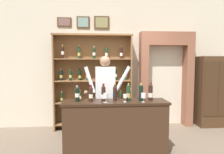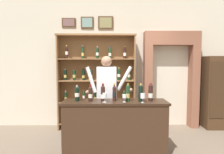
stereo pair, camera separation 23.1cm
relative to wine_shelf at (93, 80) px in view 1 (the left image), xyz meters
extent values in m
cube|color=beige|center=(0.52, 0.30, 0.44)|extent=(12.00, 0.16, 3.28)
cube|color=#4C331E|center=(-0.70, 0.21, 1.40)|extent=(0.34, 0.02, 0.22)
cube|color=#735352|center=(-0.70, 0.19, 1.40)|extent=(0.27, 0.01, 0.18)
cube|color=#4C331E|center=(-0.24, 0.21, 1.40)|extent=(0.31, 0.02, 0.29)
cube|color=gray|center=(-0.24, 0.19, 1.40)|extent=(0.25, 0.01, 0.23)
cube|color=#4C331E|center=(0.22, 0.21, 1.40)|extent=(0.37, 0.02, 0.31)
cube|color=#868254|center=(0.22, 0.19, 1.40)|extent=(0.30, 0.01, 0.25)
cube|color=brown|center=(-0.91, -0.04, -0.06)|extent=(0.03, 0.28, 2.29)
cube|color=brown|center=(0.91, -0.04, -0.06)|extent=(0.03, 0.28, 2.29)
cube|color=brown|center=(0.00, 0.09, -0.06)|extent=(1.86, 0.02, 2.29)
cube|color=brown|center=(0.00, -0.04, -1.06)|extent=(1.80, 0.27, 0.03)
cylinder|color=black|center=(-0.75, -0.02, -0.94)|extent=(0.07, 0.07, 0.22)
sphere|color=black|center=(-0.75, -0.02, -0.83)|extent=(0.06, 0.06, 0.06)
cylinder|color=black|center=(-0.75, -0.02, -0.79)|extent=(0.02, 0.02, 0.08)
cylinder|color=#99999E|center=(-0.75, -0.02, -0.77)|extent=(0.03, 0.03, 0.03)
cylinder|color=black|center=(-0.75, -0.02, -0.94)|extent=(0.07, 0.07, 0.07)
cylinder|color=#19381E|center=(-0.43, -0.01, -0.94)|extent=(0.07, 0.07, 0.22)
sphere|color=#19381E|center=(-0.43, -0.01, -0.83)|extent=(0.06, 0.06, 0.06)
cylinder|color=#19381E|center=(-0.43, -0.01, -0.79)|extent=(0.03, 0.03, 0.08)
cylinder|color=maroon|center=(-0.43, -0.01, -0.77)|extent=(0.03, 0.03, 0.03)
cylinder|color=tan|center=(-0.43, -0.01, -0.96)|extent=(0.07, 0.07, 0.07)
cylinder|color=black|center=(-0.18, -0.08, -0.94)|extent=(0.07, 0.07, 0.22)
sphere|color=black|center=(-0.18, -0.08, -0.83)|extent=(0.06, 0.06, 0.06)
cylinder|color=black|center=(-0.18, -0.08, -0.79)|extent=(0.03, 0.03, 0.08)
cylinder|color=black|center=(-0.18, -0.08, -0.76)|extent=(0.03, 0.03, 0.03)
cylinder|color=black|center=(-0.18, -0.08, -0.96)|extent=(0.07, 0.07, 0.07)
cylinder|color=black|center=(0.17, -0.04, -0.94)|extent=(0.07, 0.07, 0.22)
sphere|color=black|center=(0.17, -0.04, -0.83)|extent=(0.06, 0.06, 0.06)
cylinder|color=black|center=(0.17, -0.04, -0.80)|extent=(0.03, 0.03, 0.06)
cylinder|color=#B79338|center=(0.17, -0.04, -0.78)|extent=(0.03, 0.03, 0.03)
cylinder|color=silver|center=(0.17, -0.04, -0.94)|extent=(0.07, 0.07, 0.07)
cylinder|color=black|center=(0.45, -0.03, -0.94)|extent=(0.07, 0.07, 0.22)
sphere|color=black|center=(0.45, -0.03, -0.83)|extent=(0.06, 0.06, 0.06)
cylinder|color=black|center=(0.45, -0.03, -0.79)|extent=(0.03, 0.03, 0.08)
cylinder|color=#99999E|center=(0.45, -0.03, -0.76)|extent=(0.03, 0.03, 0.03)
cylinder|color=black|center=(0.45, -0.03, -0.95)|extent=(0.07, 0.07, 0.07)
cylinder|color=black|center=(0.77, -0.02, -0.94)|extent=(0.07, 0.07, 0.23)
sphere|color=black|center=(0.77, -0.02, -0.82)|extent=(0.06, 0.06, 0.06)
cylinder|color=black|center=(0.77, -0.02, -0.79)|extent=(0.03, 0.03, 0.06)
cylinder|color=maroon|center=(0.77, -0.02, -0.77)|extent=(0.03, 0.03, 0.03)
cylinder|color=beige|center=(0.77, -0.02, -0.93)|extent=(0.07, 0.07, 0.07)
cube|color=brown|center=(0.00, -0.04, -0.54)|extent=(1.80, 0.27, 0.02)
cylinder|color=black|center=(-0.75, -0.04, -0.43)|extent=(0.06, 0.06, 0.20)
sphere|color=black|center=(-0.75, -0.04, -0.33)|extent=(0.06, 0.06, 0.06)
cylinder|color=black|center=(-0.75, -0.04, -0.30)|extent=(0.03, 0.03, 0.06)
cylinder|color=#99999E|center=(-0.75, -0.04, -0.28)|extent=(0.03, 0.03, 0.03)
cylinder|color=tan|center=(-0.75, -0.04, -0.46)|extent=(0.06, 0.06, 0.06)
cylinder|color=#19381E|center=(-0.31, -0.02, -0.43)|extent=(0.06, 0.06, 0.21)
sphere|color=#19381E|center=(-0.31, -0.02, -0.32)|extent=(0.06, 0.06, 0.06)
cylinder|color=#19381E|center=(-0.31, -0.02, -0.29)|extent=(0.03, 0.03, 0.07)
cylinder|color=#99999E|center=(-0.31, -0.02, -0.26)|extent=(0.03, 0.03, 0.03)
cylinder|color=silver|center=(-0.31, -0.02, -0.42)|extent=(0.06, 0.06, 0.07)
cylinder|color=black|center=(-0.03, -0.02, -0.43)|extent=(0.06, 0.06, 0.20)
sphere|color=black|center=(-0.03, -0.02, -0.33)|extent=(0.06, 0.06, 0.06)
cylinder|color=black|center=(-0.03, -0.02, -0.29)|extent=(0.03, 0.03, 0.08)
cylinder|color=maroon|center=(-0.03, -0.02, -0.26)|extent=(0.03, 0.03, 0.03)
cylinder|color=tan|center=(-0.03, -0.02, -0.46)|extent=(0.06, 0.06, 0.06)
cylinder|color=black|center=(0.34, -0.06, -0.43)|extent=(0.06, 0.06, 0.20)
sphere|color=black|center=(0.34, -0.06, -0.32)|extent=(0.06, 0.06, 0.06)
cylinder|color=black|center=(0.34, -0.06, -0.30)|extent=(0.03, 0.03, 0.06)
cylinder|color=black|center=(0.34, -0.06, -0.28)|extent=(0.03, 0.03, 0.03)
cylinder|color=black|center=(0.34, -0.06, -0.42)|extent=(0.06, 0.06, 0.06)
cylinder|color=#19381E|center=(0.67, -0.03, -0.43)|extent=(0.06, 0.06, 0.20)
sphere|color=#19381E|center=(0.67, -0.03, -0.33)|extent=(0.06, 0.06, 0.06)
cylinder|color=#19381E|center=(0.67, -0.03, -0.30)|extent=(0.03, 0.03, 0.07)
cylinder|color=#99999E|center=(0.67, -0.03, -0.27)|extent=(0.03, 0.03, 0.03)
cylinder|color=black|center=(0.67, -0.03, -0.46)|extent=(0.06, 0.06, 0.06)
cube|color=brown|center=(0.00, -0.04, -0.02)|extent=(1.80, 0.27, 0.02)
cylinder|color=black|center=(-0.76, -0.02, 0.10)|extent=(0.07, 0.07, 0.22)
sphere|color=black|center=(-0.76, -0.02, 0.21)|extent=(0.07, 0.07, 0.07)
cylinder|color=black|center=(-0.76, -0.02, 0.24)|extent=(0.03, 0.03, 0.06)
cylinder|color=#99999E|center=(-0.76, -0.02, 0.25)|extent=(0.04, 0.04, 0.03)
cylinder|color=tan|center=(-0.76, -0.02, 0.08)|extent=(0.07, 0.07, 0.07)
cylinder|color=black|center=(-0.53, -0.07, 0.10)|extent=(0.07, 0.07, 0.21)
sphere|color=black|center=(-0.53, -0.07, 0.21)|extent=(0.07, 0.07, 0.07)
cylinder|color=black|center=(-0.53, -0.07, 0.24)|extent=(0.03, 0.03, 0.06)
cylinder|color=maroon|center=(-0.53, -0.07, 0.26)|extent=(0.04, 0.04, 0.03)
cylinder|color=tan|center=(-0.53, -0.07, 0.09)|extent=(0.07, 0.07, 0.07)
cylinder|color=black|center=(-0.32, -0.02, 0.09)|extent=(0.07, 0.07, 0.21)
sphere|color=black|center=(-0.32, -0.02, 0.21)|extent=(0.07, 0.07, 0.07)
cylinder|color=black|center=(-0.32, -0.02, 0.23)|extent=(0.03, 0.03, 0.07)
cylinder|color=black|center=(-0.32, -0.02, 0.26)|extent=(0.04, 0.04, 0.03)
cylinder|color=tan|center=(-0.32, -0.02, 0.07)|extent=(0.07, 0.07, 0.07)
cylinder|color=#19381E|center=(-0.13, -0.06, 0.10)|extent=(0.07, 0.07, 0.22)
sphere|color=#19381E|center=(-0.13, -0.06, 0.22)|extent=(0.07, 0.07, 0.07)
cylinder|color=#19381E|center=(-0.13, -0.06, 0.25)|extent=(0.03, 0.03, 0.08)
cylinder|color=maroon|center=(-0.13, -0.06, 0.28)|extent=(0.03, 0.03, 0.03)
cylinder|color=tan|center=(-0.13, -0.06, 0.08)|extent=(0.07, 0.07, 0.07)
cylinder|color=#19381E|center=(0.12, -0.04, 0.10)|extent=(0.07, 0.07, 0.23)
sphere|color=#19381E|center=(0.12, -0.04, 0.22)|extent=(0.07, 0.07, 0.07)
cylinder|color=#19381E|center=(0.12, -0.04, 0.26)|extent=(0.03, 0.03, 0.08)
cylinder|color=black|center=(0.12, -0.04, 0.29)|extent=(0.03, 0.03, 0.03)
cylinder|color=black|center=(0.12, -0.04, 0.09)|extent=(0.07, 0.07, 0.07)
cylinder|color=#19381E|center=(0.33, -0.02, 0.10)|extent=(0.07, 0.07, 0.23)
sphere|color=#19381E|center=(0.33, -0.02, 0.22)|extent=(0.07, 0.07, 0.07)
cylinder|color=#19381E|center=(0.33, -0.02, 0.25)|extent=(0.03, 0.03, 0.07)
cylinder|color=maroon|center=(0.33, -0.02, 0.27)|extent=(0.03, 0.03, 0.03)
cylinder|color=black|center=(0.33, -0.02, 0.11)|extent=(0.07, 0.07, 0.07)
cylinder|color=black|center=(0.54, -0.06, 0.10)|extent=(0.07, 0.07, 0.23)
sphere|color=black|center=(0.54, -0.06, 0.22)|extent=(0.07, 0.07, 0.07)
cylinder|color=black|center=(0.54, -0.06, 0.26)|extent=(0.03, 0.03, 0.08)
cylinder|color=#B79338|center=(0.54, -0.06, 0.29)|extent=(0.04, 0.04, 0.03)
cylinder|color=silver|center=(0.54, -0.06, 0.11)|extent=(0.07, 0.07, 0.07)
cylinder|color=#19381E|center=(0.79, -0.02, 0.09)|extent=(0.07, 0.07, 0.21)
sphere|color=#19381E|center=(0.79, -0.02, 0.20)|extent=(0.07, 0.07, 0.07)
cylinder|color=#19381E|center=(0.79, -0.02, 0.23)|extent=(0.03, 0.03, 0.06)
cylinder|color=navy|center=(0.79, -0.02, 0.25)|extent=(0.03, 0.03, 0.03)
cylinder|color=beige|center=(0.79, -0.02, 0.10)|extent=(0.07, 0.07, 0.07)
cube|color=brown|center=(0.00, -0.04, 0.50)|extent=(1.80, 0.27, 0.02)
cylinder|color=black|center=(-0.71, -0.06, 0.63)|extent=(0.07, 0.07, 0.24)
sphere|color=black|center=(-0.71, -0.06, 0.75)|extent=(0.07, 0.07, 0.07)
cylinder|color=black|center=(-0.71, -0.06, 0.79)|extent=(0.03, 0.03, 0.07)
cylinder|color=#B79338|center=(-0.71, -0.06, 0.81)|extent=(0.03, 0.03, 0.03)
cylinder|color=silver|center=(-0.71, -0.06, 0.64)|extent=(0.07, 0.07, 0.08)
cylinder|color=#19381E|center=(-0.33, -0.01, 0.63)|extent=(0.07, 0.07, 0.23)
sphere|color=#19381E|center=(-0.33, -0.01, 0.75)|extent=(0.07, 0.07, 0.07)
cylinder|color=#19381E|center=(-0.33, -0.01, 0.78)|extent=(0.03, 0.03, 0.08)
cylinder|color=#99999E|center=(-0.33, -0.01, 0.82)|extent=(0.03, 0.03, 0.03)
cylinder|color=tan|center=(-0.33, -0.01, 0.61)|extent=(0.07, 0.07, 0.07)
cylinder|color=black|center=(0.03, -0.07, 0.62)|extent=(0.07, 0.07, 0.22)
sphere|color=black|center=(0.03, -0.07, 0.73)|extent=(0.07, 0.07, 0.07)
cylinder|color=black|center=(0.03, -0.07, 0.76)|extent=(0.03, 0.03, 0.07)
cylinder|color=#99999E|center=(0.03, -0.07, 0.79)|extent=(0.03, 0.03, 0.03)
cylinder|color=silver|center=(0.03, -0.07, 0.62)|extent=(0.07, 0.07, 0.07)
cylinder|color=#19381E|center=(0.33, -0.02, 0.62)|extent=(0.07, 0.07, 0.23)
sphere|color=#19381E|center=(0.33, -0.02, 0.74)|extent=(0.07, 0.07, 0.07)
cylinder|color=#19381E|center=(0.33, -0.02, 0.77)|extent=(0.03, 0.03, 0.06)
cylinder|color=navy|center=(0.33, -0.02, 0.79)|extent=(0.03, 0.03, 0.03)
cylinder|color=silver|center=(0.33, -0.02, 0.61)|extent=(0.07, 0.07, 0.07)
cylinder|color=black|center=(0.68, -0.02, 0.63)|extent=(0.07, 0.07, 0.23)
sphere|color=black|center=(0.68, -0.02, 0.75)|extent=(0.07, 0.07, 0.07)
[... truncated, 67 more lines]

